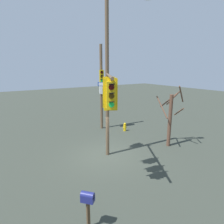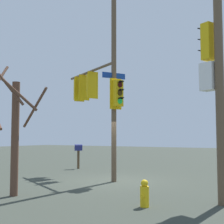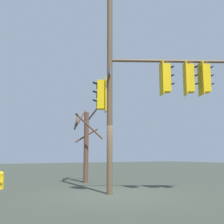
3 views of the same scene
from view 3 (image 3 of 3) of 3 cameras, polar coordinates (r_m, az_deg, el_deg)
ground_plane at (r=10.39m, az=0.28°, el=-16.57°), size 80.00×80.00×0.00m
main_signal_pole_assembly at (r=11.09m, az=6.02°, el=8.46°), size 4.57×4.66×9.40m
fire_hydrant at (r=12.84m, az=-21.80°, el=-12.93°), size 0.38×0.24×0.73m
bare_tree_behind_pole at (r=14.80m, az=-5.33°, el=-6.11°), size 1.76×1.75×4.33m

